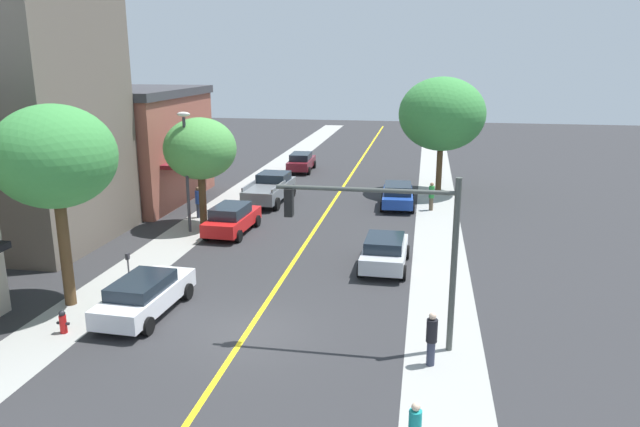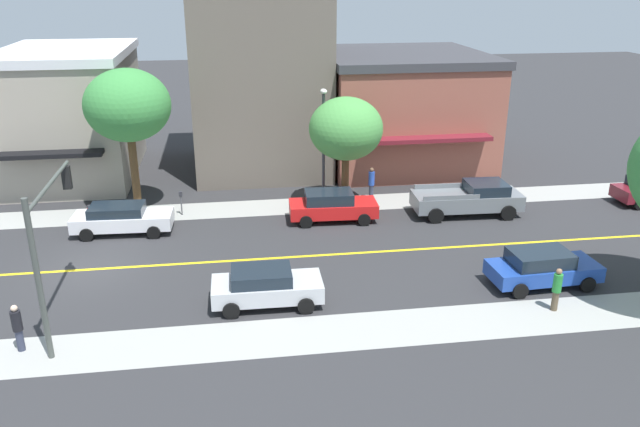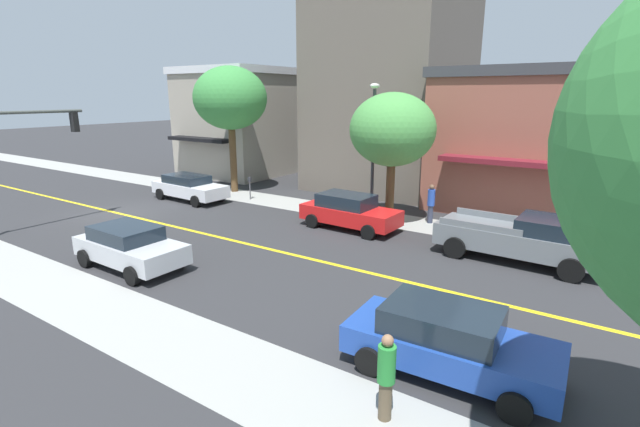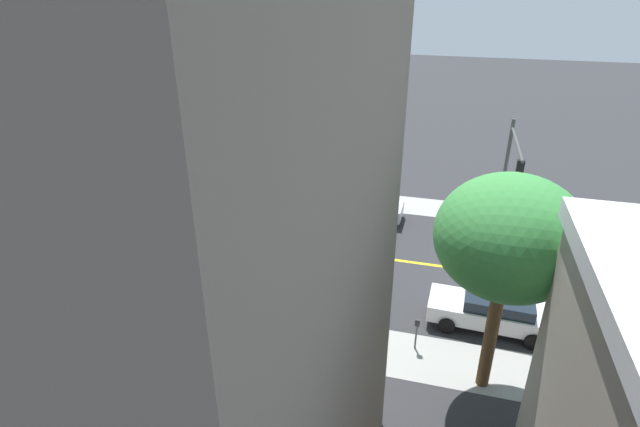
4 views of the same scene
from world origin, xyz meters
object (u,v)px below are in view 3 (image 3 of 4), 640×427
at_px(street_tree_left_far, 392,130).
at_px(parking_meter, 250,185).
at_px(pedestrian_green_shirt, 386,375).
at_px(fire_hydrant, 195,184).
at_px(street_lamp, 373,136).
at_px(red_sedan_left_curb, 349,211).
at_px(silver_sedan_right_curb, 130,246).
at_px(grey_pickup_truck, 523,238).
at_px(pedestrian_blue_shirt, 431,203).
at_px(street_tree_left_near, 230,99).
at_px(blue_sedan_right_curb, 448,340).
at_px(white_sedan_left_curb, 189,187).

relative_size(street_tree_left_far, parking_meter, 4.58).
bearing_deg(parking_meter, pedestrian_green_shirt, 49.65).
distance_m(fire_hydrant, street_lamp, 12.82).
relative_size(street_tree_left_far, red_sedan_left_curb, 1.32).
bearing_deg(silver_sedan_right_curb, grey_pickup_truck, 36.87).
height_order(street_tree_left_far, pedestrian_blue_shirt, street_tree_left_far).
height_order(street_lamp, pedestrian_green_shirt, street_lamp).
bearing_deg(grey_pickup_truck, street_tree_left_near, 171.41).
xyz_separation_m(silver_sedan_right_curb, grey_pickup_truck, (-8.19, 11.28, 0.12)).
bearing_deg(street_lamp, parking_meter, -86.91).
distance_m(street_tree_left_near, parking_meter, 5.47).
relative_size(street_tree_left_far, pedestrian_blue_shirt, 3.25).
xyz_separation_m(parking_meter, pedestrian_blue_shirt, (-0.99, 10.45, 0.12)).
bearing_deg(pedestrian_green_shirt, silver_sedan_right_curb, 178.73).
distance_m(street_lamp, pedestrian_green_shirt, 14.87).
relative_size(fire_hydrant, pedestrian_green_shirt, 0.47).
height_order(street_lamp, blue_sedan_right_curb, street_lamp).
height_order(silver_sedan_right_curb, grey_pickup_truck, grey_pickup_truck).
bearing_deg(street_tree_left_far, grey_pickup_truck, 70.83).
bearing_deg(white_sedan_left_curb, street_tree_left_near, 86.11).
bearing_deg(parking_meter, street_lamp, 93.09).
distance_m(parking_meter, pedestrian_blue_shirt, 10.50).
bearing_deg(street_lamp, fire_hydrant, -88.11).
xyz_separation_m(street_tree_left_far, silver_sedan_right_curb, (10.36, -5.01, -3.54)).
xyz_separation_m(blue_sedan_right_curb, pedestrian_green_shirt, (2.07, -0.47, 0.14)).
bearing_deg(pedestrian_blue_shirt, street_tree_left_far, 143.73).
bearing_deg(red_sedan_left_curb, silver_sedan_right_curb, -112.74).
bearing_deg(street_tree_left_far, pedestrian_blue_shirt, 119.15).
distance_m(white_sedan_left_curb, silver_sedan_right_curb, 10.50).
xyz_separation_m(street_tree_left_far, red_sedan_left_curb, (1.99, -1.05, -3.51)).
relative_size(fire_hydrant, red_sedan_left_curb, 0.18).
xyz_separation_m(fire_hydrant, parking_meter, (0.01, 4.68, 0.46)).
xyz_separation_m(street_tree_left_near, pedestrian_blue_shirt, (0.18, 12.83, -4.66)).
bearing_deg(blue_sedan_right_curb, street_lamp, 122.11).
height_order(street_tree_left_far, red_sedan_left_curb, street_tree_left_far).
bearing_deg(red_sedan_left_curb, street_lamp, 94.79).
xyz_separation_m(street_lamp, white_sedan_left_curb, (2.49, -10.39, -3.19)).
distance_m(street_tree_left_near, grey_pickup_truck, 18.35).
distance_m(white_sedan_left_curb, pedestrian_green_shirt, 20.16).
bearing_deg(blue_sedan_right_curb, silver_sedan_right_curb, 177.43).
xyz_separation_m(street_tree_left_far, pedestrian_green_shirt, (12.44, 5.80, -3.40)).
relative_size(street_tree_left_near, blue_sedan_right_curb, 1.67).
bearing_deg(street_tree_left_far, silver_sedan_right_curb, -25.80).
relative_size(pedestrian_blue_shirt, pedestrian_green_shirt, 1.06).
relative_size(red_sedan_left_curb, white_sedan_left_curb, 0.94).
bearing_deg(fire_hydrant, pedestrian_green_shirt, 57.24).
bearing_deg(pedestrian_blue_shirt, pedestrian_green_shirt, -138.29).
distance_m(parking_meter, grey_pickup_truck, 15.18).
height_order(street_lamp, red_sedan_left_curb, street_lamp).
height_order(street_tree_left_far, silver_sedan_right_curb, street_tree_left_far).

